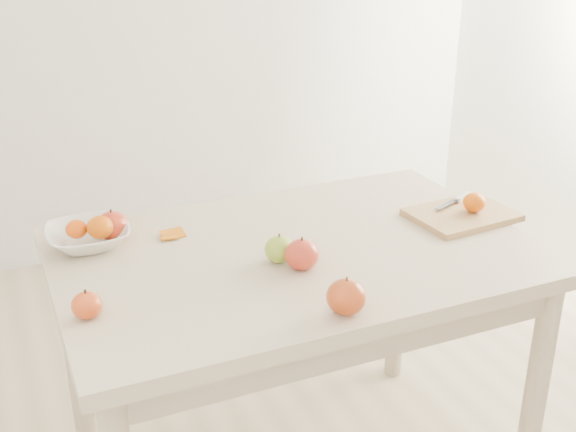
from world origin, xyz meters
name	(u,v)px	position (x,y,z in m)	size (l,w,h in m)	color
table	(296,283)	(0.00, 0.00, 0.65)	(1.20, 0.80, 0.75)	beige
cutting_board	(462,215)	(0.50, -0.01, 0.76)	(0.28, 0.20, 0.02)	tan
board_tangerine	(474,202)	(0.53, -0.02, 0.80)	(0.06, 0.06, 0.05)	#E66308
fruit_bowl	(88,237)	(-0.48, 0.23, 0.78)	(0.21, 0.21, 0.05)	white
bowl_tangerine_near	(76,229)	(-0.50, 0.24, 0.80)	(0.05, 0.05, 0.05)	#DC5C07
bowl_tangerine_far	(100,227)	(-0.45, 0.21, 0.80)	(0.07, 0.07, 0.06)	#D15507
orange_peel_a	(173,235)	(-0.27, 0.20, 0.75)	(0.06, 0.04, 0.00)	#C3620D
orange_peel_b	(169,238)	(-0.28, 0.19, 0.75)	(0.04, 0.04, 0.00)	#C86C0E
paring_knife	(461,198)	(0.55, 0.06, 0.78)	(0.17, 0.08, 0.01)	white
apple_green	(279,249)	(-0.07, -0.05, 0.78)	(0.07, 0.07, 0.07)	olive
apple_red_d	(87,305)	(-0.54, -0.13, 0.78)	(0.06, 0.06, 0.06)	#A1170E
apple_red_e	(302,255)	(-0.03, -0.11, 0.79)	(0.08, 0.08, 0.07)	#9F0D13
apple_red_a	(112,226)	(-0.41, 0.24, 0.79)	(0.08, 0.08, 0.08)	maroon
apple_red_c	(346,297)	(-0.03, -0.33, 0.79)	(0.09, 0.09, 0.08)	maroon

